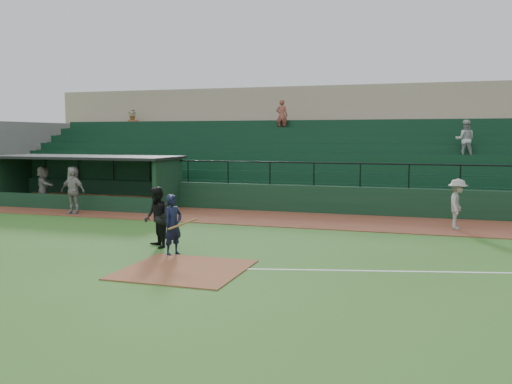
% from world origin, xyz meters
% --- Properties ---
extents(ground, '(90.00, 90.00, 0.00)m').
position_xyz_m(ground, '(0.00, 0.00, 0.00)').
color(ground, '#2B5A1D').
rests_on(ground, ground).
extents(warning_track, '(40.00, 4.00, 0.03)m').
position_xyz_m(warning_track, '(0.00, 8.00, 0.01)').
color(warning_track, brown).
rests_on(warning_track, ground).
extents(home_plate_dirt, '(3.00, 3.00, 0.03)m').
position_xyz_m(home_plate_dirt, '(0.00, -1.00, 0.01)').
color(home_plate_dirt, brown).
rests_on(home_plate_dirt, ground).
extents(stadium_structure, '(38.00, 13.08, 6.40)m').
position_xyz_m(stadium_structure, '(0.00, 16.46, 2.30)').
color(stadium_structure, '#10301C').
rests_on(stadium_structure, ground).
extents(dugout, '(8.90, 3.20, 2.42)m').
position_xyz_m(dugout, '(-9.75, 9.56, 1.33)').
color(dugout, '#10301C').
rests_on(dugout, ground).
extents(batter_at_plate, '(1.10, 0.74, 1.73)m').
position_xyz_m(batter_at_plate, '(-1.04, 0.52, 0.87)').
color(batter_at_plate, black).
rests_on(batter_at_plate, ground).
extents(umpire, '(1.13, 1.12, 1.85)m').
position_xyz_m(umpire, '(-1.98, 1.34, 0.92)').
color(umpire, black).
rests_on(umpire, ground).
extents(runner, '(0.82, 1.25, 1.82)m').
position_xyz_m(runner, '(6.81, 7.44, 0.94)').
color(runner, gray).
rests_on(runner, warning_track).
extents(dugout_player_a, '(1.15, 0.50, 1.94)m').
position_xyz_m(dugout_player_a, '(-8.81, 6.65, 1.00)').
color(dugout_player_a, gray).
rests_on(dugout_player_a, warning_track).
extents(dugout_player_b, '(1.12, 1.08, 1.94)m').
position_xyz_m(dugout_player_b, '(-9.76, 8.04, 1.00)').
color(dugout_player_b, '#A4A09A').
rests_on(dugout_player_b, warning_track).
extents(dugout_player_c, '(1.71, 1.56, 1.89)m').
position_xyz_m(dugout_player_c, '(-11.95, 8.70, 0.98)').
color(dugout_player_c, '#A8A49D').
rests_on(dugout_player_c, warning_track).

